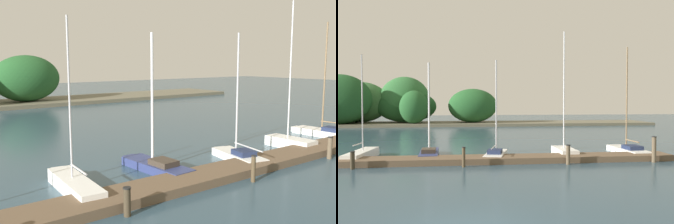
{
  "view_description": "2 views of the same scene",
  "coord_description": "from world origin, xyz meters",
  "views": [
    {
      "loc": [
        -11.9,
        -0.13,
        4.92
      ],
      "look_at": [
        -1.59,
        13.41,
        2.6
      ],
      "focal_mm": 40.81,
      "sensor_mm": 36.0,
      "label": 1
    },
    {
      "loc": [
        0.07,
        -9.04,
        3.62
      ],
      "look_at": [
        2.72,
        13.48,
        2.9
      ],
      "focal_mm": 36.53,
      "sensor_mm": 36.0,
      "label": 2
    }
  ],
  "objects": [
    {
      "name": "sailboat_2",
      "position": [
        -2.3,
        13.44,
        0.34
      ],
      "size": [
        1.38,
        4.21,
        6.11
      ],
      "rotation": [
        0.0,
        0.0,
        1.63
      ],
      "color": "navy",
      "rests_on": "ground"
    },
    {
      "name": "sailboat_5",
      "position": [
        11.1,
        13.17,
        0.33
      ],
      "size": [
        1.38,
        4.5,
        7.33
      ],
      "rotation": [
        0.0,
        0.0,
        1.6
      ],
      "color": "white",
      "rests_on": "ground"
    },
    {
      "name": "mooring_piling_1",
      "position": [
        -5.93,
        9.85,
        0.48
      ],
      "size": [
        0.27,
        0.27,
        0.95
      ],
      "color": "#3D3323",
      "rests_on": "ground"
    },
    {
      "name": "dock_pier",
      "position": [
        0.0,
        11.03,
        0.17
      ],
      "size": [
        25.16,
        1.8,
        0.35
      ],
      "color": "brown",
      "rests_on": "ground"
    },
    {
      "name": "sailboat_1",
      "position": [
        -6.35,
        13.03,
        0.32
      ],
      "size": [
        1.23,
        4.25,
        6.52
      ],
      "rotation": [
        0.0,
        0.0,
        1.49
      ],
      "color": "white",
      "rests_on": "ground"
    },
    {
      "name": "mooring_piling_3",
      "position": [
        5.87,
        9.82,
        0.57
      ],
      "size": [
        0.26,
        0.26,
        1.13
      ],
      "color": "brown",
      "rests_on": "ground"
    },
    {
      "name": "sailboat_4",
      "position": [
        6.45,
        12.63,
        0.38
      ],
      "size": [
        1.09,
        2.96,
        8.13
      ],
      "rotation": [
        0.0,
        0.0,
        1.58
      ],
      "color": "white",
      "rests_on": "ground"
    },
    {
      "name": "sailboat_3",
      "position": [
        1.96,
        12.38,
        0.32
      ],
      "size": [
        1.82,
        3.67,
        6.22
      ],
      "rotation": [
        0.0,
        0.0,
        1.34
      ],
      "color": "white",
      "rests_on": "ground"
    },
    {
      "name": "mooring_piling_2",
      "position": [
        -0.06,
        9.71,
        0.56
      ],
      "size": [
        0.21,
        0.21,
        1.11
      ],
      "color": "#4C3D28",
      "rests_on": "ground"
    }
  ]
}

